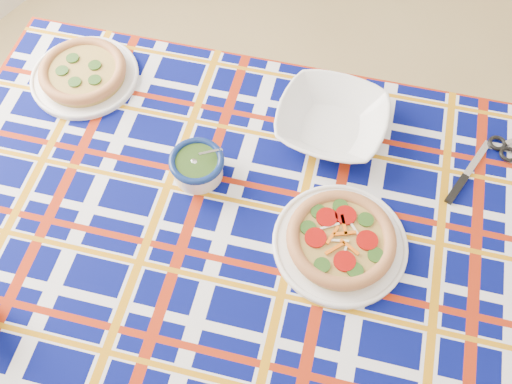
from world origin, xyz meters
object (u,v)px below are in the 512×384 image
Objects in this scene: pesto_bowl at (197,165)px; main_focaccia_plate at (341,239)px; dining_table at (261,240)px; serving_bowl at (331,121)px.

main_focaccia_plate is at bearing 5.00° from pesto_bowl.
pesto_bowl reaches higher than dining_table.
main_focaccia_plate is at bearing -1.66° from dining_table.
pesto_bowl is (-0.35, -0.03, 0.01)m from main_focaccia_plate.
pesto_bowl is (-0.19, 0.03, 0.11)m from dining_table.
dining_table is 0.22m from pesto_bowl.
dining_table is at bearing -87.66° from serving_bowl.
dining_table is 6.75× the size of serving_bowl.
pesto_bowl is at bearing -175.00° from main_focaccia_plate.
dining_table is 13.96× the size of pesto_bowl.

